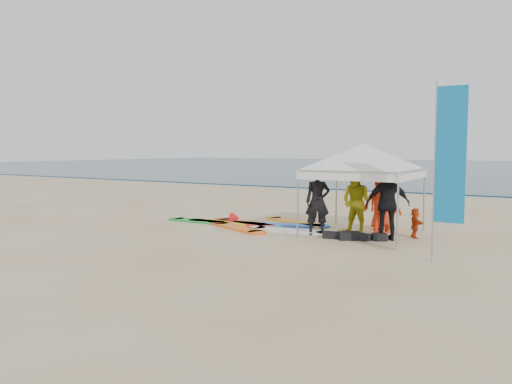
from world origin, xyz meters
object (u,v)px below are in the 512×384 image
at_px(person_black_a, 318,202).
at_px(feather_flag, 449,157).
at_px(person_orange_b, 382,202).
at_px(person_seated, 415,223).
at_px(person_yellow, 357,202).
at_px(canopy_tent, 364,144).
at_px(person_black_b, 388,204).
at_px(surfboard_spread, 255,225).
at_px(person_orange_a, 382,202).
at_px(marker_pennant, 236,218).

distance_m(person_black_a, feather_flag, 4.46).
relative_size(person_orange_b, person_seated, 2.03).
xyz_separation_m(person_yellow, canopy_tent, (0.14, 0.14, 1.63)).
distance_m(person_orange_b, canopy_tent, 1.99).
height_order(person_black_b, surfboard_spread, person_black_b).
height_order(person_black_a, person_orange_b, person_black_a).
relative_size(person_yellow, canopy_tent, 0.48).
relative_size(person_black_a, canopy_tent, 0.49).
relative_size(person_black_b, surfboard_spread, 0.35).
height_order(canopy_tent, feather_flag, feather_flag).
distance_m(person_black_b, canopy_tent, 1.92).
xyz_separation_m(person_orange_a, person_black_b, (0.45, -0.90, 0.06)).
height_order(person_yellow, person_orange_b, person_yellow).
xyz_separation_m(person_black_a, feather_flag, (3.83, -1.87, 1.32)).
bearing_deg(person_black_b, person_orange_b, -94.14).
xyz_separation_m(person_black_a, person_orange_a, (1.50, 1.10, -0.03)).
xyz_separation_m(person_black_b, person_orange_b, (-0.63, 1.53, -0.14)).
bearing_deg(person_black_b, feather_flag, 105.93).
bearing_deg(person_orange_b, person_black_b, 121.98).
bearing_deg(person_seated, canopy_tent, 63.64).
distance_m(person_orange_a, person_orange_b, 0.67).
bearing_deg(marker_pennant, canopy_tent, 34.78).
distance_m(person_orange_a, surfboard_spread, 4.04).
relative_size(person_black_a, person_yellow, 1.02).
bearing_deg(person_yellow, person_seated, 17.26).
xyz_separation_m(canopy_tent, feather_flag, (2.79, -2.67, -0.30)).
bearing_deg(canopy_tent, surfboard_spread, -175.20).
relative_size(canopy_tent, feather_flag, 1.02).
relative_size(person_yellow, feather_flag, 0.49).
height_order(person_yellow, marker_pennant, person_yellow).
bearing_deg(person_orange_b, person_yellow, 78.71).
height_order(person_black_a, person_yellow, person_black_a).
distance_m(person_orange_b, surfboard_spread, 3.99).
xyz_separation_m(person_black_a, person_seated, (2.50, 0.93, -0.54)).
xyz_separation_m(feather_flag, marker_pennant, (-5.77, 0.59, -1.77)).
bearing_deg(surfboard_spread, person_black_a, -12.07).
relative_size(person_orange_a, feather_flag, 0.48).
relative_size(person_black_b, marker_pennant, 3.06).
bearing_deg(person_yellow, person_orange_b, 76.92).
bearing_deg(person_black_a, person_orange_b, 20.60).
height_order(canopy_tent, surfboard_spread, canopy_tent).
bearing_deg(person_yellow, marker_pennant, -137.81).
height_order(person_seated, canopy_tent, canopy_tent).
relative_size(person_orange_a, person_orange_b, 1.10).
relative_size(person_yellow, surfboard_spread, 0.34).
bearing_deg(person_seated, marker_pennant, 85.07).
relative_size(person_black_b, person_orange_b, 1.16).
height_order(person_black_a, surfboard_spread, person_black_a).
distance_m(person_black_b, surfboard_spread, 4.45).
distance_m(feather_flag, surfboard_spread, 7.03).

